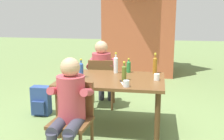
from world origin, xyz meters
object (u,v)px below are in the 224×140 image
cup_steel (72,79)px  bottle_clear (116,64)px  dining_table (112,85)px  cup_white (157,77)px  bottle_blue (81,69)px  chair_near_left (73,115)px  brick_kiosk (140,19)px  cup_glass (126,84)px  bottle_olive (124,72)px  person_in_white_shirt (102,70)px  table_knife (122,82)px  person_in_plaid_shirt (69,105)px  bottle_green (129,66)px  chair_far_left (102,81)px  bottle_amber (155,65)px  backpack_by_near_side (41,101)px

cup_steel → bottle_clear: bearing=53.0°
dining_table → cup_white: (0.62, 0.00, 0.14)m
dining_table → bottle_blue: (-0.44, -0.02, 0.21)m
chair_near_left → cup_white: size_ratio=9.62×
cup_white → brick_kiosk: bearing=97.6°
chair_near_left → cup_white: bearing=40.7°
bottle_blue → cup_glass: 0.79m
bottle_olive → brick_kiosk: brick_kiosk is taller
person_in_white_shirt → bottle_blue: person_in_white_shirt is taller
dining_table → table_knife: bearing=-52.3°
cup_glass → person_in_plaid_shirt: bearing=-138.1°
bottle_green → bottle_clear: 0.20m
chair_far_left → bottle_olive: bearing=-60.6°
chair_far_left → cup_glass: bearing=-64.7°
cup_glass → chair_far_left: bearing=115.3°
chair_far_left → bottle_blue: bearing=-98.2°
bottle_amber → cup_steel: 1.29m
chair_far_left → table_knife: chair_far_left is taller
bottle_clear → cup_white: 0.71m
bottle_amber → cup_white: bottle_amber is taller
dining_table → cup_glass: size_ratio=17.55×
bottle_clear → bottle_blue: bottle_clear is taller
bottle_amber → table_knife: (-0.42, -0.63, -0.13)m
person_in_white_shirt → bottle_olive: (0.51, -1.00, 0.20)m
bottle_blue → table_knife: 0.65m
bottle_olive → cup_glass: bearing=-77.9°
dining_table → bottle_olive: 0.29m
table_knife → chair_far_left: bearing=115.5°
dining_table → brick_kiosk: bearing=88.6°
bottle_green → bottle_olive: 0.50m
cup_steel → bottle_blue: bearing=81.1°
chair_far_left → bottle_amber: (0.91, -0.39, 0.39)m
dining_table → person_in_white_shirt: bearing=109.7°
chair_near_left → person_in_white_shirt: (-0.01, 1.73, 0.17)m
bottle_blue → brick_kiosk: size_ratio=0.10×
chair_near_left → table_knife: size_ratio=3.70×
table_knife → chair_near_left: bearing=-129.4°
bottle_olive → bottle_amber: size_ratio=0.84×
table_knife → backpack_by_near_side: (-1.40, 0.54, -0.52)m
chair_far_left → dining_table: bearing=-68.3°
backpack_by_near_side → brick_kiosk: size_ratio=0.17×
cup_glass → table_knife: bearing=114.4°
chair_far_left → bottle_amber: bottle_amber is taller
chair_near_left → bottle_blue: 0.88m
person_in_white_shirt → person_in_plaid_shirt: size_ratio=1.00×
person_in_plaid_shirt → cup_white: person_in_plaid_shirt is taller
chair_far_left → chair_near_left: same height
bottle_green → bottle_clear: bearing=-160.6°
person_in_white_shirt → backpack_by_near_side: person_in_white_shirt is taller
bottle_amber → bottle_clear: bearing=-172.6°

